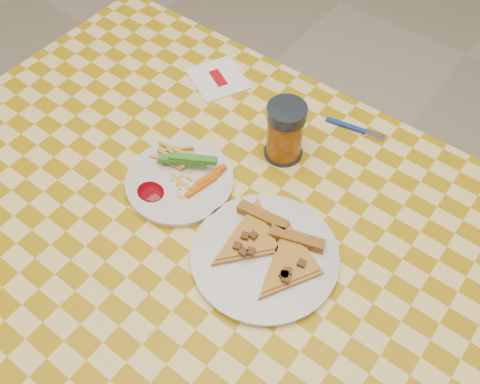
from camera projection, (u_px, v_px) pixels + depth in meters
name	position (u px, v px, depth m)	size (l,w,h in m)	color
ground	(225.00, 364.00, 1.58)	(8.00, 8.00, 0.00)	beige
table	(216.00, 245.00, 1.03)	(1.28, 0.88, 0.76)	silver
plate_left	(180.00, 182.00, 1.03)	(0.20, 0.20, 0.01)	silver
plate_right	(265.00, 257.00, 0.93)	(0.25, 0.25, 0.01)	silver
fries_veggies	(181.00, 170.00, 1.02)	(0.17, 0.15, 0.04)	gold
pizza_slices	(271.00, 247.00, 0.92)	(0.24, 0.22, 0.02)	#CE8A3F
drink_glass	(285.00, 132.00, 1.03)	(0.08, 0.08, 0.13)	black
napkin	(218.00, 79.00, 1.21)	(0.16, 0.16, 0.01)	white
fork	(356.00, 129.00, 1.11)	(0.13, 0.04, 0.01)	#152D97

